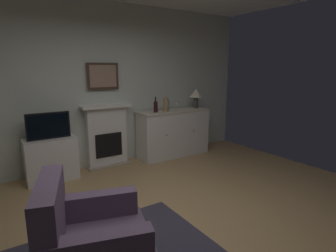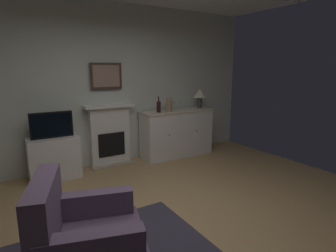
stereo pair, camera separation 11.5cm
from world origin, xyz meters
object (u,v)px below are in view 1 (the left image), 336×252
armchair (90,243)px  wine_glass_center (177,104)px  wine_glass_left (170,104)px  tv_set (48,126)px  framed_picture (103,76)px  table_lamp (196,94)px  sideboard_cabinet (174,133)px  wine_bottle (156,107)px  vase_decorative (166,104)px  fireplace_unit (107,135)px  tv_cabinet (51,159)px

armchair → wine_glass_center: bearing=43.7°
wine_glass_left → tv_set: wine_glass_left is taller
wine_glass_left → armchair: size_ratio=0.17×
framed_picture → table_lamp: size_ratio=1.38×
framed_picture → sideboard_cabinet: framed_picture is taller
wine_glass_left → wine_glass_center: 0.14m
framed_picture → table_lamp: (1.87, -0.22, -0.39)m
framed_picture → armchair: framed_picture is taller
table_lamp → wine_glass_left: bearing=177.1°
framed_picture → wine_bottle: size_ratio=1.90×
table_lamp → vase_decorative: size_ratio=1.42×
fireplace_unit → wine_bottle: (0.89, -0.22, 0.47)m
framed_picture → tv_set: 1.23m
table_lamp → vase_decorative: 0.78m
table_lamp → tv_cabinet: size_ratio=0.53×
tv_cabinet → armchair: (-0.17, -2.47, 0.05)m
wine_glass_center → tv_set: 2.34m
table_lamp → wine_glass_left: 0.64m
wine_bottle → wine_glass_left: 0.37m
table_lamp → wine_glass_center: bearing=-173.8°
table_lamp → wine_bottle: table_lamp is taller
vase_decorative → sideboard_cabinet: bearing=13.0°
wine_glass_center → armchair: 3.53m
wine_glass_left → wine_glass_center: size_ratio=1.00×
wine_glass_left → wine_glass_center: (0.11, -0.09, 0.00)m
fireplace_unit → tv_set: (-0.98, -0.19, 0.32)m
wine_bottle → wine_glass_center: bearing=-2.1°
wine_bottle → vase_decorative: wine_bottle is taller
fireplace_unit → sideboard_cabinet: size_ratio=0.75×
wine_glass_center → fireplace_unit: bearing=170.3°
table_lamp → tv_cabinet: 2.97m
framed_picture → tv_set: bearing=-166.7°
fireplace_unit → wine_glass_center: (1.36, -0.23, 0.49)m
fireplace_unit → wine_bottle: wine_bottle is taller
tv_cabinet → tv_set: 0.53m
table_lamp → tv_cabinet: bearing=179.7°
wine_glass_left → tv_cabinet: 2.33m
fireplace_unit → vase_decorative: 1.23m
fireplace_unit → wine_glass_center: fireplace_unit is taller
sideboard_cabinet → armchair: bearing=-135.2°
wine_bottle → vase_decorative: (0.22, -0.01, 0.03)m
wine_bottle → vase_decorative: bearing=-3.1°
wine_glass_left → tv_cabinet: (-2.22, -0.02, -0.70)m
table_lamp → tv_set: (-2.84, -0.01, -0.33)m
wine_bottle → tv_cabinet: bearing=178.4°
wine_bottle → wine_glass_left: size_ratio=1.76×
armchair → tv_cabinet: bearing=86.0°
framed_picture → sideboard_cabinet: 1.75m
vase_decorative → tv_cabinet: size_ratio=0.38×
fireplace_unit → sideboard_cabinet: fireplace_unit is taller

